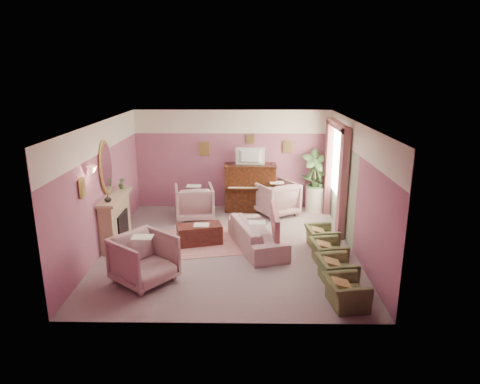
{
  "coord_description": "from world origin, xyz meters",
  "views": [
    {
      "loc": [
        0.38,
        -8.93,
        3.87
      ],
      "look_at": [
        0.25,
        0.4,
        1.19
      ],
      "focal_mm": 32.0,
      "sensor_mm": 36.0,
      "label": 1
    }
  ],
  "objects_px": {
    "floral_armchair_front": "(144,257)",
    "olive_chair_b": "(336,266)",
    "olive_chair_a": "(346,288)",
    "olive_chair_d": "(321,234)",
    "piano": "(250,188)",
    "floral_armchair_left": "(194,200)",
    "olive_chair_c": "(328,249)",
    "floral_armchair_right": "(276,197)",
    "sofa": "(257,230)",
    "side_table": "(315,199)",
    "television": "(250,155)",
    "coffee_table": "(199,234)"
  },
  "relations": [
    {
      "from": "piano",
      "to": "side_table",
      "type": "distance_m",
      "value": 1.86
    },
    {
      "from": "television",
      "to": "coffee_table",
      "type": "xyz_separation_m",
      "value": [
        -1.18,
        -2.41,
        -1.38
      ]
    },
    {
      "from": "olive_chair_a",
      "to": "side_table",
      "type": "relative_size",
      "value": 1.07
    },
    {
      "from": "piano",
      "to": "olive_chair_c",
      "type": "relative_size",
      "value": 1.87
    },
    {
      "from": "coffee_table",
      "to": "olive_chair_a",
      "type": "bearing_deg",
      "value": -43.88
    },
    {
      "from": "floral_armchair_left",
      "to": "olive_chair_c",
      "type": "xyz_separation_m",
      "value": [
        3.08,
        -2.72,
        -0.19
      ]
    },
    {
      "from": "piano",
      "to": "olive_chair_d",
      "type": "height_order",
      "value": "piano"
    },
    {
      "from": "olive_chair_b",
      "to": "olive_chair_a",
      "type": "bearing_deg",
      "value": -90.0
    },
    {
      "from": "floral_armchair_right",
      "to": "sofa",
      "type": "bearing_deg",
      "value": -104.42
    },
    {
      "from": "television",
      "to": "side_table",
      "type": "xyz_separation_m",
      "value": [
        1.83,
        -0.0,
        -1.25
      ]
    },
    {
      "from": "television",
      "to": "side_table",
      "type": "relative_size",
      "value": 1.14
    },
    {
      "from": "television",
      "to": "olive_chair_b",
      "type": "distance_m",
      "value": 4.7
    },
    {
      "from": "olive_chair_d",
      "to": "piano",
      "type": "bearing_deg",
      "value": 120.81
    },
    {
      "from": "coffee_table",
      "to": "olive_chair_c",
      "type": "distance_m",
      "value": 2.95
    },
    {
      "from": "coffee_table",
      "to": "olive_chair_b",
      "type": "bearing_deg",
      "value": -33.61
    },
    {
      "from": "olive_chair_a",
      "to": "olive_chair_d",
      "type": "distance_m",
      "value": 2.46
    },
    {
      "from": "olive_chair_b",
      "to": "floral_armchair_front",
      "type": "bearing_deg",
      "value": -179.4
    },
    {
      "from": "sofa",
      "to": "floral_armchair_left",
      "type": "xyz_separation_m",
      "value": [
        -1.63,
        1.91,
        0.09
      ]
    },
    {
      "from": "floral_armchair_front",
      "to": "television",
      "type": "bearing_deg",
      "value": 64.8
    },
    {
      "from": "sofa",
      "to": "floral_armchair_front",
      "type": "xyz_separation_m",
      "value": [
        -2.15,
        -1.67,
        0.09
      ]
    },
    {
      "from": "floral_armchair_right",
      "to": "floral_armchair_front",
      "type": "relative_size",
      "value": 1.0
    },
    {
      "from": "floral_armchair_front",
      "to": "side_table",
      "type": "relative_size",
      "value": 1.46
    },
    {
      "from": "television",
      "to": "sofa",
      "type": "relative_size",
      "value": 0.39
    },
    {
      "from": "olive_chair_c",
      "to": "side_table",
      "type": "distance_m",
      "value": 3.43
    },
    {
      "from": "olive_chair_d",
      "to": "floral_armchair_right",
      "type": "bearing_deg",
      "value": 110.56
    },
    {
      "from": "piano",
      "to": "olive_chair_a",
      "type": "distance_m",
      "value": 5.36
    },
    {
      "from": "olive_chair_a",
      "to": "olive_chair_d",
      "type": "xyz_separation_m",
      "value": [
        0.0,
        2.46,
        0.0
      ]
    },
    {
      "from": "floral_armchair_left",
      "to": "side_table",
      "type": "distance_m",
      "value": 3.4
    },
    {
      "from": "sofa",
      "to": "floral_armchair_left",
      "type": "height_order",
      "value": "floral_armchair_left"
    },
    {
      "from": "olive_chair_a",
      "to": "floral_armchair_front",
      "type": "bearing_deg",
      "value": 167.73
    },
    {
      "from": "television",
      "to": "floral_armchair_front",
      "type": "height_order",
      "value": "television"
    },
    {
      "from": "floral_armchair_left",
      "to": "olive_chair_c",
      "type": "distance_m",
      "value": 4.11
    },
    {
      "from": "television",
      "to": "olive_chair_d",
      "type": "distance_m",
      "value": 3.3
    },
    {
      "from": "floral_armchair_front",
      "to": "olive_chair_b",
      "type": "bearing_deg",
      "value": 0.6
    },
    {
      "from": "floral_armchair_front",
      "to": "olive_chair_b",
      "type": "distance_m",
      "value": 3.6
    },
    {
      "from": "coffee_table",
      "to": "floral_armchair_left",
      "type": "height_order",
      "value": "floral_armchair_left"
    },
    {
      "from": "olive_chair_b",
      "to": "olive_chair_c",
      "type": "height_order",
      "value": "same"
    },
    {
      "from": "television",
      "to": "side_table",
      "type": "distance_m",
      "value": 2.22
    },
    {
      "from": "piano",
      "to": "side_table",
      "type": "bearing_deg",
      "value": -1.67
    },
    {
      "from": "television",
      "to": "olive_chair_c",
      "type": "bearing_deg",
      "value": -65.2
    },
    {
      "from": "piano",
      "to": "olive_chair_b",
      "type": "xyz_separation_m",
      "value": [
        1.58,
        -4.29,
        -0.33
      ]
    },
    {
      "from": "side_table",
      "to": "coffee_table",
      "type": "bearing_deg",
      "value": -141.43
    },
    {
      "from": "television",
      "to": "olive_chair_d",
      "type": "bearing_deg",
      "value": -58.71
    },
    {
      "from": "television",
      "to": "floral_armchair_right",
      "type": "height_order",
      "value": "television"
    },
    {
      "from": "floral_armchair_right",
      "to": "olive_chair_d",
      "type": "xyz_separation_m",
      "value": [
        0.86,
        -2.29,
        -0.19
      ]
    },
    {
      "from": "floral_armchair_front",
      "to": "floral_armchair_left",
      "type": "bearing_deg",
      "value": 81.76
    },
    {
      "from": "sofa",
      "to": "floral_armchair_right",
      "type": "bearing_deg",
      "value": 75.58
    },
    {
      "from": "floral_armchair_right",
      "to": "floral_armchair_left",
      "type": "bearing_deg",
      "value": -170.18
    },
    {
      "from": "floral_armchair_left",
      "to": "floral_armchair_right",
      "type": "xyz_separation_m",
      "value": [
        2.22,
        0.38,
        0.0
      ]
    },
    {
      "from": "floral_armchair_left",
      "to": "olive_chair_a",
      "type": "distance_m",
      "value": 5.34
    }
  ]
}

